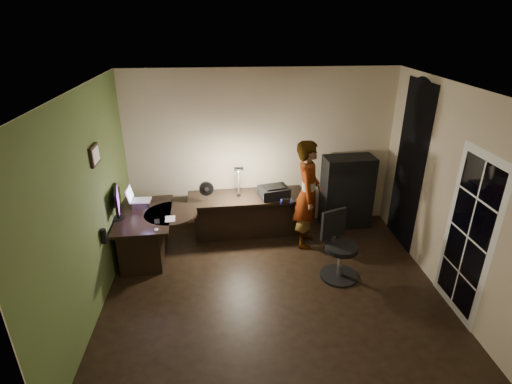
{
  "coord_description": "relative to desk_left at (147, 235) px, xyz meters",
  "views": [
    {
      "loc": [
        -0.6,
        -4.41,
        3.46
      ],
      "look_at": [
        -0.15,
        1.05,
        1.0
      ],
      "focal_mm": 28.0,
      "sensor_mm": 36.0,
      "label": 1
    }
  ],
  "objects": [
    {
      "name": "floor",
      "position": [
        1.83,
        -0.98,
        -0.37
      ],
      "size": [
        4.5,
        4.0,
        0.01
      ],
      "primitive_type": "cube",
      "color": "black",
      "rests_on": "ground"
    },
    {
      "name": "cabinet",
      "position": [
        3.32,
        0.76,
        0.27
      ],
      "size": [
        0.87,
        0.47,
        1.27
      ],
      "primitive_type": "cube",
      "rotation": [
        0.0,
        0.0,
        0.06
      ],
      "color": "black",
      "rests_on": "floor"
    },
    {
      "name": "desk_left",
      "position": [
        0.0,
        0.0,
        0.0
      ],
      "size": [
        0.85,
        1.32,
        0.74
      ],
      "primitive_type": "cube",
      "rotation": [
        0.0,
        0.0,
        0.05
      ],
      "color": "black",
      "rests_on": "floor"
    },
    {
      "name": "wall_front",
      "position": [
        1.83,
        -2.99,
        0.98
      ],
      "size": [
        4.5,
        0.01,
        2.7
      ],
      "primitive_type": "cube",
      "color": "#C1AF8E",
      "rests_on": "floor"
    },
    {
      "name": "laptop_stand",
      "position": [
        -0.08,
        0.25,
        0.41
      ],
      "size": [
        0.27,
        0.23,
        0.1
      ],
      "primitive_type": "cube",
      "rotation": [
        0.0,
        0.0,
        0.08
      ],
      "color": "silver",
      "rests_on": "desk_left"
    },
    {
      "name": "wall_right",
      "position": [
        4.08,
        -0.98,
        0.98
      ],
      "size": [
        0.01,
        4.0,
        2.7
      ],
      "primitive_type": "cube",
      "color": "#C1AF8E",
      "rests_on": "floor"
    },
    {
      "name": "pen",
      "position": [
        0.01,
        0.01,
        0.37
      ],
      "size": [
        0.02,
        0.14,
        0.01
      ],
      "primitive_type": "cube",
      "rotation": [
        0.0,
        0.0,
        -0.06
      ],
      "color": "black",
      "rests_on": "desk_left"
    },
    {
      "name": "green_wall_overlay",
      "position": [
        -0.41,
        -0.98,
        0.98
      ],
      "size": [
        0.0,
        4.0,
        2.7
      ],
      "primitive_type": "cube",
      "color": "#455929",
      "rests_on": "floor"
    },
    {
      "name": "ceiling",
      "position": [
        1.83,
        -0.98,
        2.34
      ],
      "size": [
        4.5,
        4.0,
        0.01
      ],
      "primitive_type": "cube",
      "color": "silver",
      "rests_on": "floor"
    },
    {
      "name": "monitor",
      "position": [
        -0.35,
        -0.11,
        0.53
      ],
      "size": [
        0.22,
        0.52,
        0.34
      ],
      "primitive_type": "cube",
      "rotation": [
        0.0,
        0.0,
        0.23
      ],
      "color": "black",
      "rests_on": "desk_left"
    },
    {
      "name": "desk_right",
      "position": [
        1.57,
        0.53,
        -0.01
      ],
      "size": [
        1.96,
        0.77,
        0.72
      ],
      "primitive_type": "cube",
      "rotation": [
        0.0,
        0.0,
        0.05
      ],
      "color": "black",
      "rests_on": "floor"
    },
    {
      "name": "person",
      "position": [
        2.5,
        0.18,
        0.51
      ],
      "size": [
        0.56,
        0.71,
        1.75
      ],
      "primitive_type": "imported",
      "rotation": [
        0.0,
        0.0,
        1.33
      ],
      "color": "#D8A88C",
      "rests_on": "floor"
    },
    {
      "name": "desk_lamp",
      "position": [
        1.44,
        0.54,
        0.65
      ],
      "size": [
        0.2,
        0.3,
        0.61
      ],
      "primitive_type": "cube",
      "rotation": [
        0.0,
        0.0,
        -0.2
      ],
      "color": "black",
      "rests_on": "desk_right"
    },
    {
      "name": "mouse",
      "position": [
        0.26,
        -0.52,
        0.38
      ],
      "size": [
        0.08,
        0.1,
        0.03
      ],
      "primitive_type": "ellipsoid",
      "rotation": [
        0.0,
        0.0,
        0.32
      ],
      "color": "silver",
      "rests_on": "desk_left"
    },
    {
      "name": "headphones",
      "position": [
        2.17,
        0.22,
        0.39
      ],
      "size": [
        0.21,
        0.1,
        0.1
      ],
      "primitive_type": "cube",
      "rotation": [
        0.0,
        0.0,
        -0.07
      ],
      "color": "navy",
      "rests_on": "desk_right"
    },
    {
      "name": "office_chair",
      "position": [
        2.81,
        -0.77,
        0.12
      ],
      "size": [
        0.71,
        0.71,
        0.97
      ],
      "primitive_type": "cube",
      "rotation": [
        0.0,
        0.0,
        0.4
      ],
      "color": "black",
      "rests_on": "floor"
    },
    {
      "name": "french_door",
      "position": [
        4.07,
        -1.53,
        0.68
      ],
      "size": [
        0.02,
        0.92,
        2.1
      ],
      "primitive_type": "cube",
      "color": "white",
      "rests_on": "floor"
    },
    {
      "name": "wall_left",
      "position": [
        -0.42,
        -0.98,
        0.98
      ],
      "size": [
        0.01,
        4.0,
        2.7
      ],
      "primitive_type": "cube",
      "color": "#C1AF8E",
      "rests_on": "floor"
    },
    {
      "name": "speaker",
      "position": [
        -0.36,
        -0.78,
        0.46
      ],
      "size": [
        0.09,
        0.09,
        0.2
      ],
      "primitive_type": "cylinder",
      "rotation": [
        0.0,
        0.0,
        -0.25
      ],
      "color": "black",
      "rests_on": "desk_left"
    },
    {
      "name": "arched_doorway",
      "position": [
        4.07,
        0.17,
        0.93
      ],
      "size": [
        0.01,
        0.9,
        2.6
      ],
      "primitive_type": "cube",
      "color": "black",
      "rests_on": "floor"
    },
    {
      "name": "desk_fan",
      "position": [
        0.92,
        0.39,
        0.52
      ],
      "size": [
        0.24,
        0.15,
        0.35
      ],
      "primitive_type": "cube",
      "rotation": [
        0.0,
        0.0,
        0.12
      ],
      "color": "black",
      "rests_on": "desk_right"
    },
    {
      "name": "phone",
      "position": [
        0.23,
        -0.26,
        0.37
      ],
      "size": [
        0.1,
        0.16,
        0.01
      ],
      "primitive_type": "cube",
      "rotation": [
        0.0,
        0.0,
        0.19
      ],
      "color": "black",
      "rests_on": "desk_left"
    },
    {
      "name": "wall_back",
      "position": [
        1.83,
        1.02,
        0.98
      ],
      "size": [
        4.5,
        0.01,
        2.7
      ],
      "primitive_type": "cube",
      "color": "#C1AF8E",
      "rests_on": "floor"
    },
    {
      "name": "laptop",
      "position": [
        -0.08,
        0.25,
        0.58
      ],
      "size": [
        0.32,
        0.3,
        0.22
      ],
      "primitive_type": "cube",
      "rotation": [
        0.0,
        0.0,
        -0.0
      ],
      "color": "silver",
      "rests_on": "laptop_stand"
    },
    {
      "name": "printer",
      "position": [
        2.0,
        0.46,
        0.45
      ],
      "size": [
        0.53,
        0.45,
        0.2
      ],
      "primitive_type": "cube",
      "rotation": [
        0.0,
        0.0,
        0.23
      ],
      "color": "black",
      "rests_on": "desk_right"
    },
    {
      "name": "framed_picture",
      "position": [
        -0.39,
        -0.53,
        1.48
      ],
      "size": [
        0.04,
        0.3,
        0.25
      ],
      "primitive_type": "cube",
      "color": "black",
      "rests_on": "wall_left"
    },
    {
      "name": "notepad",
      "position": [
        0.41,
        -0.2,
        0.37
      ],
      "size": [
        0.16,
        0.21,
        0.01
      ],
      "primitive_type": "cube",
      "rotation": [
        0.0,
        0.0,
        0.08
      ],
      "color": "silver",
      "rests_on": "desk_left"
    }
  ]
}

